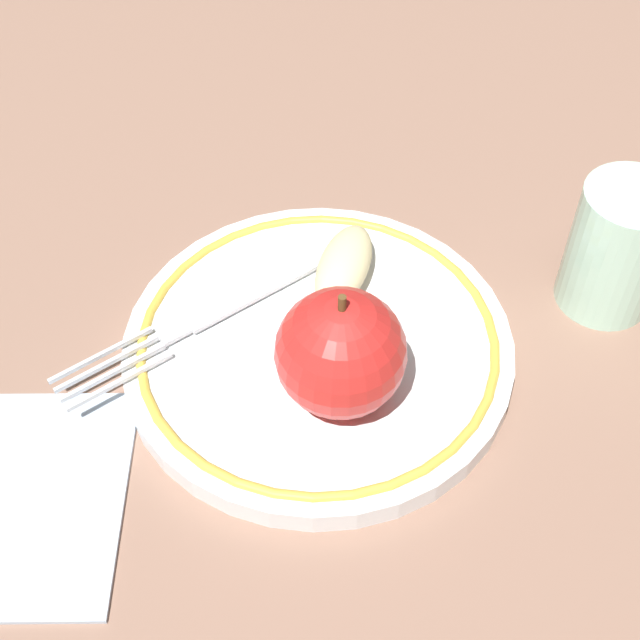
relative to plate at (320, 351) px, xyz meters
name	(u,v)px	position (x,y,z in m)	size (l,w,h in m)	color
ground_plane	(301,363)	(-0.01, 0.00, -0.01)	(2.00, 2.00, 0.00)	#896554
plate	(320,351)	(0.00, 0.00, 0.00)	(0.24, 0.24, 0.02)	white
apple_red_whole	(341,353)	(0.00, -0.04, 0.05)	(0.07, 0.07, 0.08)	red
apple_slice_front	(344,266)	(0.03, 0.04, 0.02)	(0.07, 0.03, 0.02)	beige
fork	(211,316)	(-0.06, 0.04, 0.01)	(0.19, 0.07, 0.00)	silver
drinking_glass	(617,248)	(0.19, -0.02, 0.03)	(0.06, 0.06, 0.09)	#B8EBD1
napkin_folded	(0,497)	(-0.20, -0.03, -0.01)	(0.14, 0.14, 0.01)	silver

